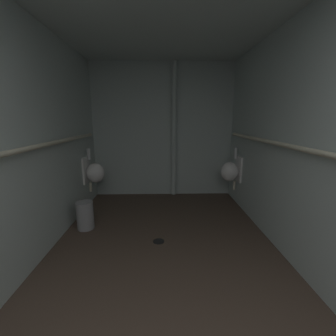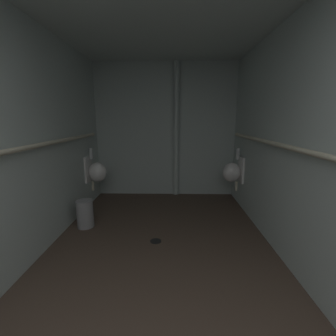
{
  "view_description": "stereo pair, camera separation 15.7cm",
  "coord_description": "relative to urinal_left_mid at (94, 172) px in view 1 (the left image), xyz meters",
  "views": [
    {
      "loc": [
        -0.02,
        0.09,
        1.5
      ],
      "look_at": [
        0.07,
        3.46,
        0.76
      ],
      "focal_mm": 24.32,
      "sensor_mm": 36.0,
      "label": 1
    },
    {
      "loc": [
        0.14,
        0.09,
        1.5
      ],
      "look_at": [
        0.07,
        3.46,
        0.76
      ],
      "focal_mm": 24.32,
      "sensor_mm": 36.0,
      "label": 2
    }
  ],
  "objects": [
    {
      "name": "waste_bin",
      "position": [
        0.1,
        -0.85,
        -0.41
      ],
      "size": [
        0.23,
        0.23,
        0.39
      ],
      "primitive_type": "cylinder",
      "color": "gray",
      "rests_on": "ground"
    },
    {
      "name": "standpipe_back_wall",
      "position": [
        1.38,
        0.51,
        0.66
      ],
      "size": [
        0.09,
        0.09,
        2.46
      ],
      "primitive_type": "cylinder",
      "color": "#B5C3BE",
      "rests_on": "ground"
    },
    {
      "name": "wall_back",
      "position": [
        1.18,
        0.62,
        0.66
      ],
      "size": [
        2.77,
        0.06,
        2.51
      ],
      "primitive_type": "cube",
      "color": "#B5C3BE",
      "rests_on": "ground"
    },
    {
      "name": "supply_pipe_right",
      "position": [
        2.45,
        -1.64,
        0.62
      ],
      "size": [
        0.06,
        3.81,
        0.06
      ],
      "color": "beige"
    },
    {
      "name": "urinal_right_mid",
      "position": [
        2.36,
        0.03,
        0.0
      ],
      "size": [
        0.32,
        0.3,
        0.76
      ],
      "color": "white"
    },
    {
      "name": "wall_left",
      "position": [
        -0.18,
        -1.64,
        0.66
      ],
      "size": [
        0.06,
        4.6,
        2.51
      ],
      "primitive_type": "cube",
      "color": "#B5C3BE",
      "rests_on": "ground"
    },
    {
      "name": "floor_drain",
      "position": [
        1.11,
        -1.23,
        -0.6
      ],
      "size": [
        0.14,
        0.14,
        0.01
      ],
      "primitive_type": "cylinder",
      "color": "black",
      "rests_on": "ground"
    },
    {
      "name": "urinal_left_mid",
      "position": [
        0.0,
        0.0,
        0.0
      ],
      "size": [
        0.32,
        0.3,
        0.76
      ],
      "color": "white"
    },
    {
      "name": "supply_pipe_left",
      "position": [
        -0.09,
        -1.69,
        0.62
      ],
      "size": [
        0.06,
        3.84,
        0.06
      ],
      "color": "beige"
    },
    {
      "name": "wall_right",
      "position": [
        2.54,
        -1.64,
        0.66
      ],
      "size": [
        0.06,
        4.6,
        2.51
      ],
      "primitive_type": "cube",
      "color": "#B5C3BE",
      "rests_on": "ground"
    },
    {
      "name": "floor",
      "position": [
        1.18,
        -1.64,
        -0.64
      ],
      "size": [
        2.77,
        4.6,
        0.08
      ],
      "primitive_type": "cube",
      "color": "#47382D",
      "rests_on": "ground"
    }
  ]
}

